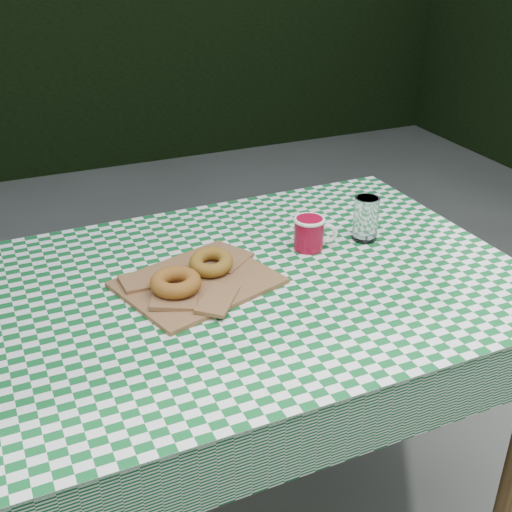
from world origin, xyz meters
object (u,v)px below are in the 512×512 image
(coffee_mug, at_px, (309,234))
(drinking_glass, at_px, (366,219))
(table, at_px, (238,412))
(paper_bag, at_px, (198,281))

(coffee_mug, xyz_separation_m, drinking_glass, (0.16, -0.01, 0.02))
(table, relative_size, coffee_mug, 8.86)
(drinking_glass, bearing_deg, paper_bag, -173.57)
(coffee_mug, bearing_deg, table, -136.50)
(paper_bag, height_order, drinking_glass, drinking_glass)
(table, distance_m, coffee_mug, 0.49)
(paper_bag, relative_size, coffee_mug, 2.22)
(table, xyz_separation_m, drinking_glass, (0.39, 0.08, 0.44))
(paper_bag, bearing_deg, table, -18.64)
(drinking_glass, bearing_deg, coffee_mug, 176.75)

